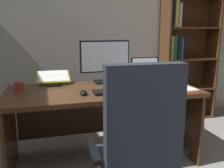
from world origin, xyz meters
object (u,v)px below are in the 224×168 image
(bookshelf, at_px, (183,45))
(open_binder, at_px, (171,89))
(pen, at_px, (138,84))
(laptop, at_px, (149,75))
(computer_mouse, at_px, (83,93))
(office_chair, at_px, (137,157))
(keyboard, at_px, (117,91))
(coffee_mug, at_px, (20,87))
(monitor, at_px, (105,61))
(reading_stand_with_book, at_px, (54,78))
(desk, at_px, (101,106))
(notepad, at_px, (136,85))

(bookshelf, xyz_separation_m, open_binder, (-0.77, -1.13, -0.31))
(open_binder, bearing_deg, pen, 125.65)
(laptop, relative_size, computer_mouse, 3.21)
(office_chair, xyz_separation_m, keyboard, (0.06, 0.67, 0.28))
(coffee_mug, bearing_deg, office_chair, -50.23)
(bookshelf, bearing_deg, computer_mouse, -145.56)
(monitor, distance_m, laptop, 0.53)
(bookshelf, relative_size, reading_stand_with_book, 6.66)
(reading_stand_with_book, bearing_deg, laptop, -3.59)
(monitor, distance_m, reading_stand_with_book, 0.56)
(monitor, bearing_deg, pen, -39.26)
(open_binder, bearing_deg, desk, 149.48)
(keyboard, bearing_deg, desk, 109.48)
(office_chair, height_order, notepad, office_chair)
(office_chair, relative_size, reading_stand_with_book, 3.38)
(notepad, bearing_deg, computer_mouse, -158.68)
(computer_mouse, bearing_deg, coffee_mug, 153.50)
(keyboard, bearing_deg, open_binder, -5.70)
(desk, xyz_separation_m, keyboard, (0.09, -0.25, 0.20))
(coffee_mug, bearing_deg, keyboard, -17.74)
(desk, height_order, office_chair, office_chair)
(desk, distance_m, open_binder, 0.69)
(bookshelf, bearing_deg, coffee_mug, -158.99)
(office_chair, xyz_separation_m, open_binder, (0.56, 0.62, 0.28))
(reading_stand_with_book, bearing_deg, bookshelf, 17.23)
(bookshelf, xyz_separation_m, laptop, (-0.77, -0.62, -0.27))
(desk, bearing_deg, reading_stand_with_book, 148.63)
(desk, distance_m, laptop, 0.67)
(reading_stand_with_book, bearing_deg, notepad, -20.84)
(office_chair, distance_m, keyboard, 0.73)
(office_chair, height_order, reading_stand_with_book, office_chair)
(desk, height_order, reading_stand_with_book, reading_stand_with_book)
(office_chair, relative_size, laptop, 3.29)
(pen, bearing_deg, notepad, 180.00)
(desk, distance_m, bookshelf, 1.67)
(monitor, xyz_separation_m, coffee_mug, (-0.84, -0.18, -0.18))
(laptop, bearing_deg, monitor, -179.44)
(desk, relative_size, monitor, 3.41)
(desk, distance_m, coffee_mug, 0.78)
(laptop, distance_m, pen, 0.32)
(monitor, bearing_deg, desk, -114.52)
(keyboard, relative_size, notepad, 2.00)
(office_chair, height_order, monitor, monitor)
(coffee_mug, bearing_deg, open_binder, -13.36)
(open_binder, bearing_deg, notepad, 128.13)
(office_chair, bearing_deg, notepad, 72.28)
(office_chair, bearing_deg, computer_mouse, 111.95)
(bookshelf, relative_size, office_chair, 1.97)
(desk, xyz_separation_m, bookshelf, (1.36, 0.82, 0.52))
(computer_mouse, bearing_deg, notepad, 21.32)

